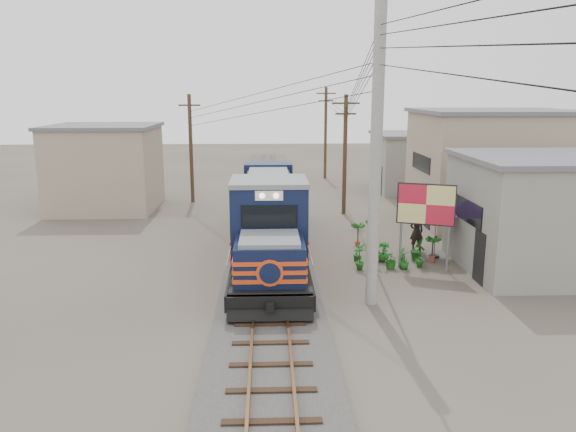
{
  "coord_description": "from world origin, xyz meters",
  "views": [
    {
      "loc": [
        -0.06,
        -18.69,
        7.18
      ],
      "look_at": [
        0.78,
        3.62,
        2.2
      ],
      "focal_mm": 35.0,
      "sensor_mm": 36.0,
      "label": 1
    }
  ],
  "objects_px": {
    "locomotive": "(269,219)",
    "market_umbrella": "(437,207)",
    "billboard": "(426,207)",
    "vendor": "(417,232)"
  },
  "relations": [
    {
      "from": "billboard",
      "to": "market_umbrella",
      "type": "relative_size",
      "value": 1.16
    },
    {
      "from": "billboard",
      "to": "market_umbrella",
      "type": "height_order",
      "value": "billboard"
    },
    {
      "from": "locomotive",
      "to": "vendor",
      "type": "bearing_deg",
      "value": 5.03
    },
    {
      "from": "locomotive",
      "to": "market_umbrella",
      "type": "distance_m",
      "value": 7.32
    },
    {
      "from": "locomotive",
      "to": "billboard",
      "type": "bearing_deg",
      "value": -19.0
    },
    {
      "from": "vendor",
      "to": "locomotive",
      "type": "bearing_deg",
      "value": -4.81
    },
    {
      "from": "locomotive",
      "to": "market_umbrella",
      "type": "height_order",
      "value": "locomotive"
    },
    {
      "from": "billboard",
      "to": "vendor",
      "type": "relative_size",
      "value": 1.96
    },
    {
      "from": "locomotive",
      "to": "market_umbrella",
      "type": "bearing_deg",
      "value": -3.48
    },
    {
      "from": "vendor",
      "to": "market_umbrella",
      "type": "bearing_deg",
      "value": 107.82
    }
  ]
}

